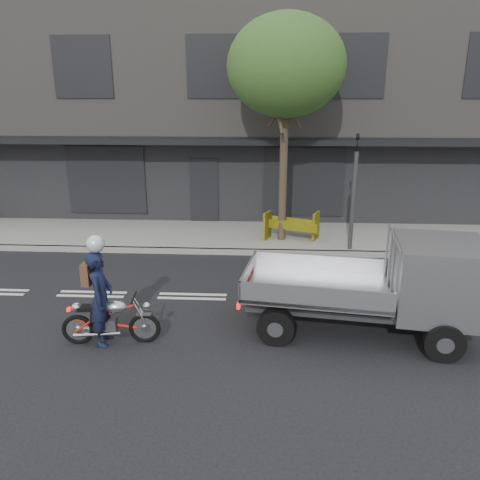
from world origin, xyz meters
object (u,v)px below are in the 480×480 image
object	(u,v)px
traffic_light_pole	(353,199)
motorcycle	(111,319)
rider	(101,298)
construction_barrier	(292,227)
street_tree	(286,67)
flatbed_ute	(415,281)

from	to	relation	value
traffic_light_pole	motorcycle	bearing A→B (deg)	-134.29
rider	construction_barrier	xyz separation A→B (m)	(3.86, 6.19, -0.31)
traffic_light_pole	motorcycle	size ratio (longest dim) A/B	1.88
traffic_light_pole	construction_barrier	xyz separation A→B (m)	(-1.69, 0.65, -1.04)
street_tree	motorcycle	xyz separation A→B (m)	(-3.40, -6.39, -4.79)
street_tree	traffic_light_pole	size ratio (longest dim) A/B	1.93
rider	flatbed_ute	xyz separation A→B (m)	(5.87, 0.57, 0.25)
motorcycle	rider	bearing A→B (deg)	174.28
rider	motorcycle	bearing A→B (deg)	-95.72
traffic_light_pole	construction_barrier	size ratio (longest dim) A/B	2.14
traffic_light_pole	rider	distance (m)	7.87
traffic_light_pole	flatbed_ute	distance (m)	5.00
motorcycle	street_tree	bearing A→B (deg)	56.23
rider	construction_barrier	distance (m)	7.30
motorcycle	rider	distance (m)	0.45
traffic_light_pole	rider	bearing A→B (deg)	-135.07
street_tree	flatbed_ute	world-z (taller)	street_tree
construction_barrier	flatbed_ute	bearing A→B (deg)	-70.27
motorcycle	rider	size ratio (longest dim) A/B	1.01
rider	construction_barrier	bearing A→B (deg)	-37.68
rider	construction_barrier	size ratio (longest dim) A/B	1.12
motorcycle	flatbed_ute	world-z (taller)	flatbed_ute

